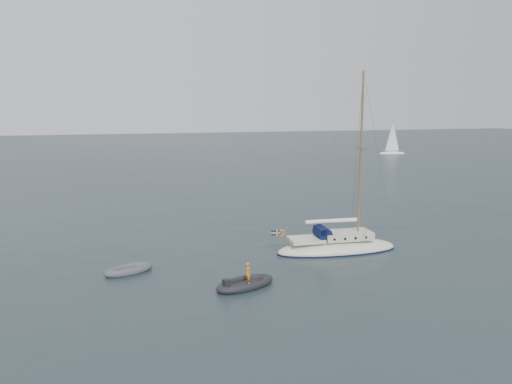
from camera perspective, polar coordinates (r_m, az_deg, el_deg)
name	(u,v)px	position (r m, az deg, el deg)	size (l,w,h in m)	color
ground	(302,262)	(30.85, 5.32, -8.01)	(300.00, 300.00, 0.00)	black
sailboat	(337,238)	(33.15, 9.27, -5.18)	(8.53, 2.56, 12.15)	white
dinghy	(129,270)	(29.73, -14.35, -8.60)	(2.89, 1.30, 0.41)	#4E4E54
rib	(245,283)	(26.69, -1.28, -10.37)	(3.51, 1.59, 1.33)	black
distant_yacht_b	(393,139)	(103.18, 15.34, 5.89)	(5.28, 2.82, 7.00)	white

